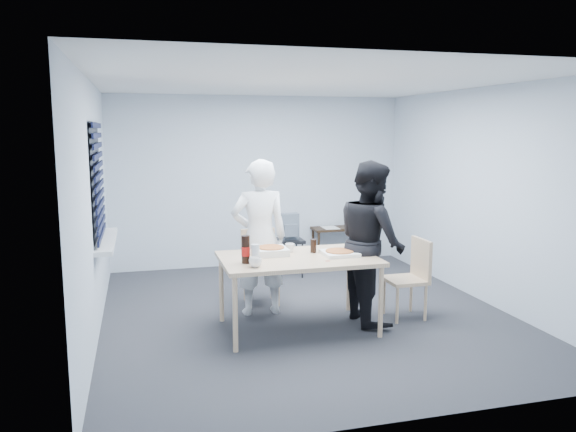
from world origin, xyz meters
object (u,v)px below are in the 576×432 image
object	(u,v)px
soda_bottle	(246,250)
stool	(289,247)
dining_table	(298,262)
mug_b	(290,248)
chair_right	(412,272)
chair_far	(260,260)
side_table	(339,232)
mug_a	(255,262)
person_white	(259,237)
person_black	(371,242)
backpack	(289,227)

from	to	relation	value
soda_bottle	stool	bearing A→B (deg)	65.02
dining_table	mug_b	world-z (taller)	mug_b
chair_right	mug_b	distance (m)	1.41
chair_far	mug_b	xyz separation A→B (m)	(0.16, -0.82, 0.32)
chair_right	stool	bearing A→B (deg)	112.62
soda_bottle	dining_table	bearing A→B (deg)	13.50
side_table	mug_a	world-z (taller)	mug_a
chair_right	side_table	bearing A→B (deg)	87.50
mug_b	side_table	bearing A→B (deg)	59.33
mug_a	soda_bottle	xyz separation A→B (m)	(-0.06, 0.18, 0.09)
person_white	person_black	size ratio (longest dim) A/B	1.00
chair_right	person_white	world-z (taller)	person_white
stool	mug_a	xyz separation A→B (m)	(-0.99, -2.44, 0.40)
person_white	backpack	bearing A→B (deg)	-116.73
mug_a	chair_far	bearing A→B (deg)	76.29
person_black	backpack	distance (m)	2.08
person_black	mug_a	size ratio (longest dim) A/B	14.39
chair_right	person_white	xyz separation A→B (m)	(-1.62, 0.57, 0.37)
side_table	stool	world-z (taller)	side_table
chair_far	mug_a	size ratio (longest dim) A/B	7.24
side_table	soda_bottle	xyz separation A→B (m)	(-2.04, -2.88, 0.43)
dining_table	backpack	bearing A→B (deg)	77.30
backpack	mug_a	size ratio (longest dim) A/B	3.03
chair_right	backpack	world-z (taller)	backpack
person_black	soda_bottle	bearing A→B (deg)	98.40
side_table	person_white	bearing A→B (deg)	-129.28
person_white	mug_a	size ratio (longest dim) A/B	14.39
dining_table	mug_b	bearing A→B (deg)	94.89
soda_bottle	chair_right	bearing A→B (deg)	5.45
side_table	backpack	size ratio (longest dim) A/B	2.27
chair_right	mug_a	world-z (taller)	chair_right
dining_table	mug_a	xyz separation A→B (m)	(-0.52, -0.32, 0.11)
chair_right	soda_bottle	xyz separation A→B (m)	(-1.92, -0.18, 0.40)
chair_far	side_table	world-z (taller)	chair_far
chair_far	mug_a	bearing A→B (deg)	-103.71
person_white	mug_b	world-z (taller)	person_white
side_table	mug_a	bearing A→B (deg)	-122.89
chair_far	chair_right	size ratio (longest dim) A/B	1.00
person_white	backpack	size ratio (longest dim) A/B	4.75
chair_far	mug_b	world-z (taller)	chair_far
dining_table	mug_a	distance (m)	0.62
side_table	mug_b	distance (m)	2.92
person_white	soda_bottle	size ratio (longest dim) A/B	6.36
side_table	soda_bottle	world-z (taller)	soda_bottle
side_table	stool	xyz separation A→B (m)	(-0.98, -0.62, -0.05)
chair_far	stool	size ratio (longest dim) A/B	1.65
person_black	mug_a	xyz separation A→B (m)	(-1.37, -0.39, -0.05)
chair_far	chair_right	xyz separation A→B (m)	(1.53, -1.01, 0.00)
person_white	soda_bottle	bearing A→B (deg)	68.27
person_white	person_black	world-z (taller)	same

